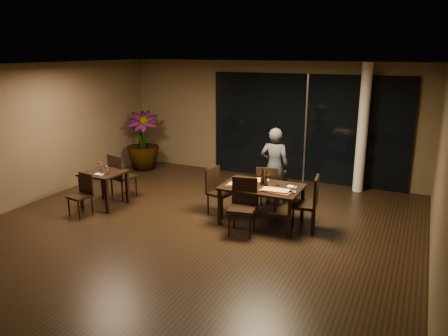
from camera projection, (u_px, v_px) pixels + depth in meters
ground at (197, 229)px, 8.23m from camera, size 8.00×8.00×0.00m
wall_back at (270, 120)px, 11.38m from camera, size 8.00×0.10×3.00m
wall_left at (32, 134)px, 9.48m from camera, size 0.10×8.00×3.00m
wall_right at (446, 178)px, 6.19m from camera, size 0.10×8.00×3.00m
ceiling at (194, 65)px, 7.43m from camera, size 8.00×8.00×0.04m
window_panel at (306, 129)px, 10.93m from camera, size 5.00×0.06×2.70m
column at (363, 129)px, 10.05m from camera, size 0.24×0.24×3.00m
main_table at (262, 190)px, 8.34m from camera, size 1.50×1.00×0.75m
side_table at (104, 178)px, 9.30m from camera, size 0.80×0.80×0.75m
chair_main_far at (268, 186)px, 9.03m from camera, size 0.51×0.51×0.96m
chair_main_near at (243, 203)px, 7.95m from camera, size 0.55×0.55×1.02m
chair_main_left at (217, 188)px, 8.88m from camera, size 0.52×0.52×0.96m
chair_main_right at (308, 201)px, 8.00m from camera, size 0.55×0.55×1.05m
chair_side_far at (120, 174)px, 9.77m from camera, size 0.58×0.58×1.02m
chair_side_near at (83, 192)px, 8.84m from camera, size 0.46×0.46×0.85m
diner at (274, 167)px, 9.33m from camera, size 0.60×0.43×1.69m
potted_plant at (143, 141)px, 12.16m from camera, size 1.20×1.20×1.61m
pizza_board_left at (241, 186)px, 8.31m from camera, size 0.59×0.32×0.01m
pizza_board_right at (276, 191)px, 8.00m from camera, size 0.62×0.36×0.01m
oblong_pizza_left at (241, 185)px, 8.31m from camera, size 0.48×0.25×0.02m
oblong_pizza_right at (276, 190)px, 8.00m from camera, size 0.48×0.24×0.02m
round_pizza at (261, 180)px, 8.66m from camera, size 0.31×0.31×0.01m
bottle_a at (262, 176)px, 8.37m from camera, size 0.07×0.07×0.33m
bottle_b at (266, 179)px, 8.24m from camera, size 0.07×0.07×0.31m
bottle_c at (263, 177)px, 8.39m from camera, size 0.06×0.06×0.29m
tumbler_left at (253, 181)px, 8.51m from camera, size 0.07×0.07×0.09m
tumbler_right at (277, 183)px, 8.35m from camera, size 0.07×0.07×0.09m
napkin_near at (290, 192)px, 7.97m from camera, size 0.19×0.12×0.01m
napkin_far at (292, 187)px, 8.25m from camera, size 0.20×0.14×0.01m
wine_glass_a at (100, 166)px, 9.38m from camera, size 0.09×0.09×0.20m
wine_glass_b at (107, 170)px, 9.11m from camera, size 0.08×0.08×0.18m
side_napkin at (99, 174)px, 9.07m from camera, size 0.19×0.13×0.01m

